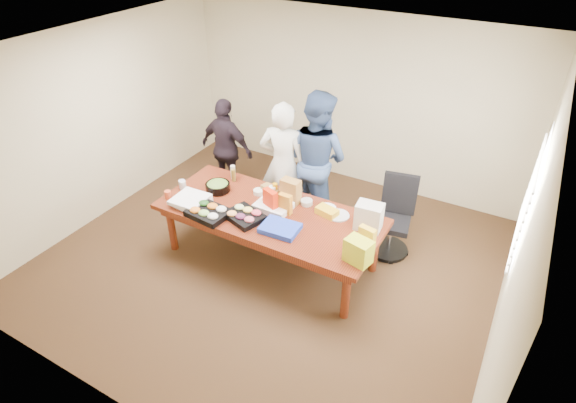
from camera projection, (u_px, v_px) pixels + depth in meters
The scene contains 39 objects.
floor at pixel (271, 259), 6.17m from camera, with size 5.50×5.00×0.02m, color #47301E.
ceiling at pixel (265, 52), 4.67m from camera, with size 5.50×5.00×0.02m, color white.
wall_back at pixel (352, 100), 7.24m from camera, with size 5.50×0.04×2.70m, color beige.
wall_front at pixel (100, 309), 3.60m from camera, with size 5.50×0.04×2.70m, color beige.
wall_left at pixel (101, 122), 6.54m from camera, with size 0.04×5.00×2.70m, color beige.
wall_right at pixel (523, 242), 4.29m from camera, with size 0.04×5.00×2.70m, color beige.
window_panel at pixel (531, 196), 4.66m from camera, with size 0.03×1.40×1.10m, color white.
window_blinds at pixel (526, 195), 4.68m from camera, with size 0.04×1.36×1.00m, color beige.
conference_table at pixel (270, 236), 5.95m from camera, with size 2.80×1.20×0.75m, color #4C1C0F.
office_chair at pixel (392, 220), 6.00m from camera, with size 0.53×0.53×1.05m, color black.
person_center at pixel (283, 165), 6.40m from camera, with size 0.67×0.44×1.83m, color beige.
person_right at pixel (317, 159), 6.41m from camera, with size 0.95×0.74×1.96m, color #39527F.
person_left at pixel (227, 149), 7.10m from camera, with size 0.92×0.38×1.57m, color black.
veggie_tray at pixel (209, 213), 5.67m from camera, with size 0.49×0.38×0.07m, color black.
fruit_tray at pixel (244, 216), 5.61m from camera, with size 0.45×0.35×0.07m, color black.
sheet_cake at pixel (273, 206), 5.79m from camera, with size 0.43×0.33×0.08m, color white.
salad_bowl at pixel (218, 187), 6.14m from camera, with size 0.32×0.32×0.10m, color black.
chip_bag_blue at pixel (280, 228), 5.41m from camera, with size 0.44×0.33×0.07m, color blue.
chip_bag_red at pixel (270, 201), 5.69m from camera, with size 0.20×0.08×0.29m, color red.
chip_bag_yellow at pixel (367, 239), 5.07m from camera, with size 0.19×0.08×0.29m, color yellow.
chip_bag_orange at pixel (285, 204), 5.66m from camera, with size 0.17×0.07×0.26m, color orange.
mayo_jar at pixel (273, 191), 6.01m from camera, with size 0.09×0.09×0.15m, color white.
mustard_bottle at pixel (275, 190), 6.01m from camera, with size 0.06×0.06×0.18m, color #E09401.
dressing_bottle at pixel (233, 175), 6.33m from camera, with size 0.06×0.06×0.18m, color brown.
ranch_bottle at pixel (233, 172), 6.37m from camera, with size 0.07×0.07×0.20m, color beige.
banana_bunch at pixel (327, 212), 5.68m from camera, with size 0.27×0.16×0.09m, color yellow.
bread_loaf at pixel (271, 191), 6.06m from camera, with size 0.27×0.12×0.11m, color olive.
kraft_bag at pixel (291, 191), 5.85m from camera, with size 0.24×0.14×0.32m, color olive.
red_cup at pixel (168, 195), 5.98m from camera, with size 0.08×0.08×0.11m, color #D04D27.
clear_cup_a at pixel (183, 185), 6.17m from camera, with size 0.09×0.09×0.12m, color silver.
clear_cup_b at pixel (182, 184), 6.18m from camera, with size 0.09×0.09×0.12m, color silver.
pizza_box_lower at pixel (191, 201), 5.91m from camera, with size 0.41×0.41×0.05m, color white.
pizza_box_upper at pixel (190, 199), 5.86m from camera, with size 0.41×0.41×0.05m, color white.
plate_a at pixel (338, 215), 5.67m from camera, with size 0.28×0.28×0.02m, color silver.
plate_b at pixel (327, 208), 5.80m from camera, with size 0.25×0.25×0.02m, color white.
dip_bowl_a at pixel (307, 202), 5.88m from camera, with size 0.15×0.15×0.06m, color silver.
dip_bowl_b at pixel (259, 192), 6.09m from camera, with size 0.14×0.14×0.06m, color silver.
grocery_bag_white at pixel (369, 217), 5.38m from camera, with size 0.30×0.22×0.33m, color silver.
grocery_bag_yellow at pixel (358, 251), 4.90m from camera, with size 0.28×0.19×0.28m, color #CAD620.
Camera 1 is at (2.51, -4.01, 4.03)m, focal length 29.04 mm.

